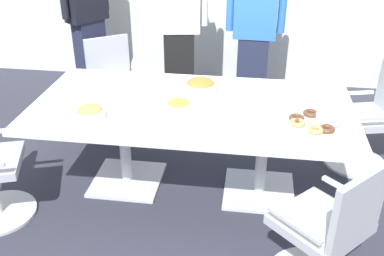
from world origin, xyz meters
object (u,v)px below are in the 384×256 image
office_chair_2 (368,123)px  snack_bowl_pretzels (201,86)px  conference_table (192,119)px  office_chair_1 (326,235)px  snack_bowl_cookies (90,113)px  napkin_pile (307,91)px  person_standing_1 (179,24)px  donut_platter (314,122)px  office_chair_3 (115,90)px  person_standing_2 (255,31)px  snack_bowl_chips_yellow (178,105)px  plate_stack (138,95)px  person_standing_0 (86,12)px

office_chair_2 → snack_bowl_pretzels: 1.50m
conference_table → office_chair_1: bearing=-45.1°
snack_bowl_cookies → napkin_pile: size_ratio=1.05×
person_standing_1 → donut_platter: person_standing_1 is taller
office_chair_3 → napkin_pile: size_ratio=4.74×
person_standing_2 → snack_bowl_pretzels: (-0.39, -1.39, -0.06)m
snack_bowl_pretzels → donut_platter: (0.84, -0.45, -0.03)m
napkin_pile → person_standing_2: bearing=108.4°
conference_table → snack_bowl_chips_yellow: size_ratio=13.54×
snack_bowl_pretzels → donut_platter: snack_bowl_pretzels is taller
conference_table → snack_bowl_chips_yellow: bearing=-124.1°
snack_bowl_pretzels → snack_bowl_cookies: 0.91m
snack_bowl_chips_yellow → plate_stack: (-0.35, 0.18, -0.02)m
office_chair_2 → napkin_pile: (-0.58, -0.27, 0.38)m
napkin_pile → snack_bowl_chips_yellow: bearing=-155.8°
person_standing_1 → snack_bowl_pretzels: bearing=97.6°
office_chair_2 → snack_bowl_chips_yellow: (-1.53, -0.70, 0.39)m
donut_platter → plate_stack: bearing=168.7°
snack_bowl_chips_yellow → snack_bowl_pretzels: snack_bowl_pretzels is taller
office_chair_1 → snack_bowl_chips_yellow: office_chair_1 is taller
person_standing_1 → office_chair_3: bearing=39.2°
person_standing_0 → person_standing_2: 1.84m
plate_stack → napkin_pile: napkin_pile is taller
person_standing_1 → napkin_pile: 1.76m
office_chair_3 → snack_bowl_chips_yellow: size_ratio=5.13×
person_standing_1 → plate_stack: size_ratio=7.87×
person_standing_2 → snack_bowl_chips_yellow: bearing=75.4°
snack_bowl_chips_yellow → office_chair_2: bearing=24.5°
office_chair_2 → person_standing_0: bearing=54.9°
person_standing_2 → donut_platter: (0.45, -1.84, -0.10)m
snack_bowl_chips_yellow → person_standing_1: bearing=99.6°
snack_bowl_chips_yellow → snack_bowl_cookies: (-0.59, -0.22, 0.01)m
person_standing_1 → office_chair_1: bearing=108.1°
person_standing_0 → person_standing_2: (1.84, -0.04, -0.12)m
office_chair_1 → person_standing_0: 3.54m
person_standing_1 → snack_bowl_chips_yellow: person_standing_1 is taller
person_standing_0 → snack_bowl_cookies: (0.74, -2.02, -0.19)m
plate_stack → snack_bowl_cookies: bearing=-121.1°
snack_bowl_cookies → office_chair_3: bearing=100.9°
office_chair_1 → office_chair_2: (0.52, 1.50, 0.00)m
office_chair_2 → napkin_pile: 0.74m
office_chair_1 → office_chair_3: same height
office_chair_1 → office_chair_3: (-1.84, 1.86, 0.00)m
person_standing_0 → plate_stack: size_ratio=8.31×
person_standing_0 → napkin_pile: person_standing_0 is taller
snack_bowl_pretzels → napkin_pile: snack_bowl_pretzels is taller
office_chair_2 → person_standing_1: (-1.81, 0.98, 0.52)m
snack_bowl_cookies → plate_stack: 0.47m
office_chair_1 → office_chair_2: bearing=24.5°
office_chair_1 → person_standing_0: bearing=85.6°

